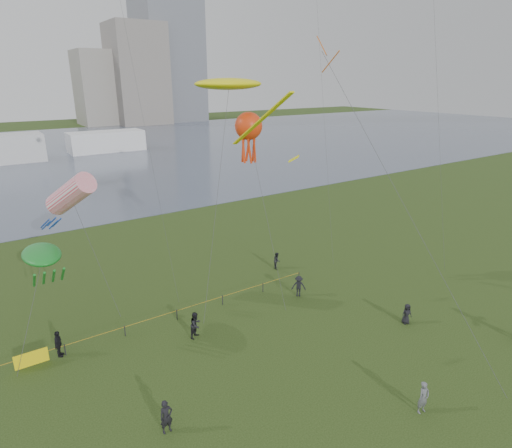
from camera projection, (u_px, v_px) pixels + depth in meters
ground_plane at (355, 406)px, 24.02m from camera, size 400.00×400.00×0.00m
lake at (46, 155)px, 102.45m from camera, size 400.00×120.00×0.08m
building_mid at (138, 75)px, 169.35m from camera, size 20.00×20.00×38.00m
building_low at (99, 88)px, 168.24m from camera, size 16.00×18.00×28.00m
pavilion_right at (106, 141)px, 107.50m from camera, size 18.00×7.00×5.00m
fence at (94, 339)px, 29.25m from camera, size 24.07×0.07×1.05m
kite_flyer at (423, 397)px, 23.30m from camera, size 0.73×0.51×1.91m
spectator_a at (196, 325)px, 30.15m from camera, size 1.18×1.10×1.95m
spectator_b at (299, 286)px, 35.90m from camera, size 1.36×1.28×1.84m
spectator_c at (58, 344)px, 28.05m from camera, size 0.87×1.18×1.86m
spectator_d at (407, 314)px, 31.92m from camera, size 0.89×0.73×1.58m
spectator_f at (166, 417)px, 21.98m from camera, size 0.70×0.47×1.90m
spectator_g at (277, 260)px, 41.26m from camera, size 0.97×0.99×1.61m
kite_stingray at (229, 85)px, 32.20m from camera, size 7.68×10.21×17.51m
kite_windsock at (71, 194)px, 31.33m from camera, size 4.25×5.44×11.26m
kite_creature at (42, 255)px, 27.54m from camera, size 3.92×4.57×7.12m
kite_octopus at (249, 127)px, 33.79m from camera, size 2.19×6.52×15.00m
kite_delta at (333, 66)px, 28.07m from camera, size 3.17×15.16×20.09m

